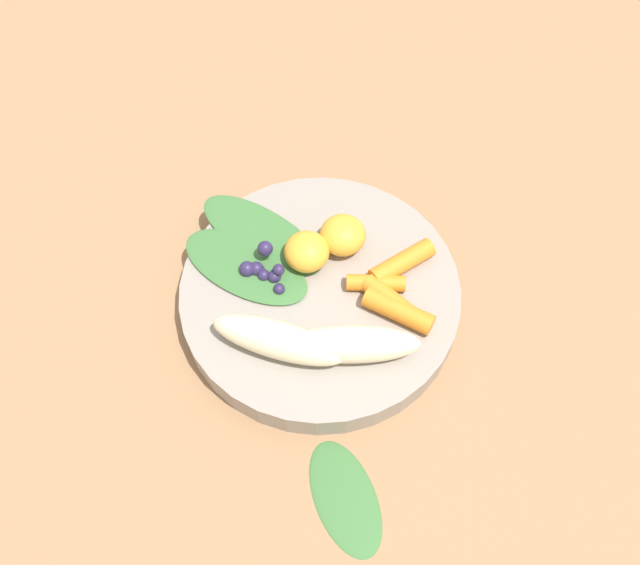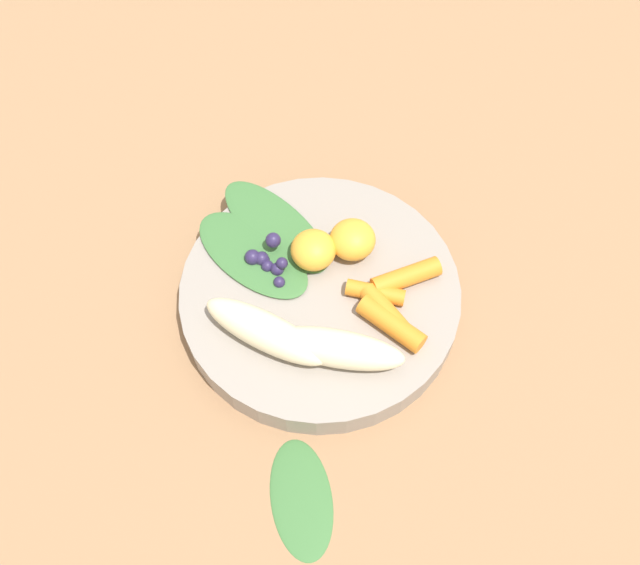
{
  "view_description": "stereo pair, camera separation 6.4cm",
  "coord_description": "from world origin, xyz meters",
  "px_view_note": "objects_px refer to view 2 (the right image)",
  "views": [
    {
      "loc": [
        0.24,
        -0.23,
        0.59
      ],
      "look_at": [
        0.0,
        0.0,
        0.04
      ],
      "focal_mm": 40.07,
      "sensor_mm": 36.0,
      "label": 1
    },
    {
      "loc": [
        0.28,
        -0.18,
        0.59
      ],
      "look_at": [
        0.0,
        0.0,
        0.04
      ],
      "focal_mm": 40.07,
      "sensor_mm": 36.0,
      "label": 2
    }
  ],
  "objects_px": {
    "bowl": "(320,296)",
    "orange_segment_near": "(313,250)",
    "banana_peeled_right": "(265,331)",
    "kale_leaf_stray": "(301,498)",
    "banana_peeled_left": "(336,348)"
  },
  "relations": [
    {
      "from": "bowl",
      "to": "orange_segment_near",
      "type": "distance_m",
      "value": 0.04
    },
    {
      "from": "banana_peeled_right",
      "to": "kale_leaf_stray",
      "type": "height_order",
      "value": "banana_peeled_right"
    },
    {
      "from": "bowl",
      "to": "orange_segment_near",
      "type": "bearing_deg",
      "value": 158.73
    },
    {
      "from": "banana_peeled_left",
      "to": "orange_segment_near",
      "type": "height_order",
      "value": "banana_peeled_left"
    },
    {
      "from": "bowl",
      "to": "orange_segment_near",
      "type": "height_order",
      "value": "orange_segment_near"
    },
    {
      "from": "bowl",
      "to": "banana_peeled_right",
      "type": "xyz_separation_m",
      "value": [
        0.02,
        -0.07,
        0.03
      ]
    },
    {
      "from": "banana_peeled_left",
      "to": "kale_leaf_stray",
      "type": "distance_m",
      "value": 0.13
    },
    {
      "from": "banana_peeled_left",
      "to": "banana_peeled_right",
      "type": "height_order",
      "value": "same"
    },
    {
      "from": "banana_peeled_left",
      "to": "orange_segment_near",
      "type": "xyz_separation_m",
      "value": [
        -0.09,
        0.04,
        -0.0
      ]
    },
    {
      "from": "banana_peeled_left",
      "to": "orange_segment_near",
      "type": "relative_size",
      "value": 2.81
    },
    {
      "from": "orange_segment_near",
      "to": "banana_peeled_left",
      "type": "bearing_deg",
      "value": -21.27
    },
    {
      "from": "banana_peeled_left",
      "to": "banana_peeled_right",
      "type": "xyz_separation_m",
      "value": [
        -0.05,
        -0.04,
        0.0
      ]
    },
    {
      "from": "bowl",
      "to": "kale_leaf_stray",
      "type": "relative_size",
      "value": 2.55
    },
    {
      "from": "banana_peeled_right",
      "to": "kale_leaf_stray",
      "type": "distance_m",
      "value": 0.14
    },
    {
      "from": "bowl",
      "to": "banana_peeled_right",
      "type": "bearing_deg",
      "value": -74.18
    }
  ]
}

